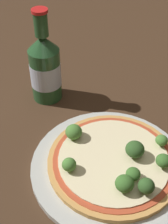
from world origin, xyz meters
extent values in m
plane|color=#3D2819|center=(0.00, 0.00, 0.00)|extent=(3.00, 3.00, 0.00)
cylinder|color=#B2B7B2|center=(-0.01, -0.02, 0.01)|extent=(0.29, 0.29, 0.01)
cylinder|color=tan|center=(0.00, -0.02, 0.02)|extent=(0.24, 0.24, 0.01)
cylinder|color=#B74728|center=(0.00, -0.02, 0.02)|extent=(0.22, 0.22, 0.00)
cylinder|color=beige|center=(0.00, -0.02, 0.02)|extent=(0.20, 0.20, 0.00)
cylinder|color=#6B8E51|center=(0.06, -0.08, 0.03)|extent=(0.01, 0.01, 0.01)
ellipsoid|color=#386628|center=(0.06, -0.08, 0.04)|extent=(0.03, 0.03, 0.02)
cylinder|color=#6B8E51|center=(-0.08, 0.00, 0.03)|extent=(0.01, 0.01, 0.01)
ellipsoid|color=#477A33|center=(-0.08, 0.00, 0.04)|extent=(0.03, 0.03, 0.02)
cylinder|color=#6B8E51|center=(-0.03, 0.06, 0.03)|extent=(0.01, 0.01, 0.01)
ellipsoid|color=#477A33|center=(-0.03, 0.06, 0.04)|extent=(0.03, 0.03, 0.03)
cylinder|color=#6B8E51|center=(-0.03, -0.08, 0.03)|extent=(0.01, 0.01, 0.01)
ellipsoid|color=#386628|center=(-0.03, -0.08, 0.04)|extent=(0.03, 0.03, 0.03)
cylinder|color=#6B8E51|center=(0.00, -0.07, 0.03)|extent=(0.01, 0.01, 0.01)
ellipsoid|color=#386628|center=(0.00, -0.07, 0.04)|extent=(0.03, 0.03, 0.02)
cylinder|color=#6B8E51|center=(0.03, -0.04, 0.03)|extent=(0.01, 0.01, 0.01)
ellipsoid|color=#2D5123|center=(0.03, -0.04, 0.04)|extent=(0.03, 0.03, 0.03)
cylinder|color=#6B8E51|center=(0.09, -0.05, 0.03)|extent=(0.01, 0.01, 0.01)
ellipsoid|color=#477A33|center=(0.09, -0.05, 0.04)|extent=(0.02, 0.02, 0.02)
cylinder|color=#6B8E51|center=(0.00, -0.11, 0.03)|extent=(0.01, 0.01, 0.01)
ellipsoid|color=#2D5123|center=(0.00, -0.11, 0.04)|extent=(0.03, 0.03, 0.02)
cylinder|color=#234C28|center=(0.00, 0.23, 0.06)|extent=(0.07, 0.07, 0.12)
cylinder|color=#B2BCD1|center=(0.00, 0.23, 0.06)|extent=(0.07, 0.07, 0.06)
cone|color=#234C28|center=(0.00, 0.23, 0.14)|extent=(0.07, 0.07, 0.03)
cylinder|color=#234C28|center=(0.00, 0.23, 0.18)|extent=(0.03, 0.03, 0.05)
cylinder|color=red|center=(0.00, 0.23, 0.21)|extent=(0.03, 0.03, 0.01)
camera|label=1|loc=(-0.24, -0.30, 0.46)|focal=50.00mm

